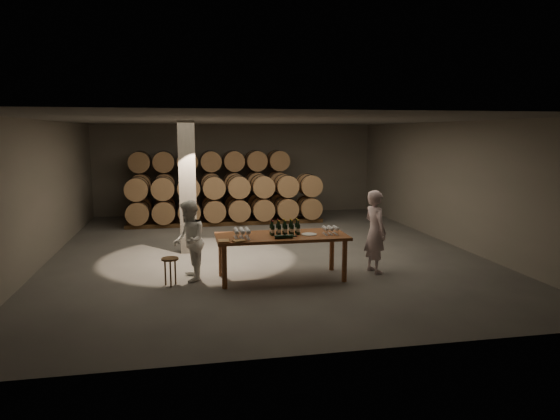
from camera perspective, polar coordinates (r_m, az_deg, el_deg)
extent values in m
plane|color=#514E4C|center=(12.54, -2.04, -4.62)|extent=(12.00, 12.00, 0.00)
plane|color=#605E59|center=(12.20, -2.13, 10.16)|extent=(12.00, 12.00, 0.00)
plane|color=slate|center=(18.20, -5.03, 4.66)|extent=(10.00, 0.00, 10.00)
plane|color=slate|center=(6.47, 6.20, -2.95)|extent=(10.00, 0.00, 10.00)
plane|color=slate|center=(12.51, -25.34, 1.95)|extent=(0.00, 12.00, 12.00)
plane|color=slate|center=(13.94, 18.70, 2.95)|extent=(0.00, 12.00, 12.00)
cube|color=slate|center=(12.32, -10.54, 2.56)|extent=(0.40, 0.40, 3.20)
cylinder|color=brown|center=(9.48, -6.37, -6.48)|extent=(0.10, 0.10, 0.84)
cylinder|color=brown|center=(9.94, 7.39, -5.78)|extent=(0.10, 0.10, 0.84)
cylinder|color=brown|center=(10.31, -6.76, -5.24)|extent=(0.10, 0.10, 0.84)
cylinder|color=brown|center=(10.73, 5.94, -4.66)|extent=(0.10, 0.10, 0.84)
cube|color=brown|center=(9.95, 0.18, -3.03)|extent=(2.60, 1.10, 0.06)
cube|color=#54341C|center=(17.21, -7.75, -0.80)|extent=(5.48, 0.10, 0.12)
cube|color=#54341C|center=(17.80, -7.87, -0.48)|extent=(5.48, 0.10, 0.12)
cylinder|color=#A17249|center=(17.48, -15.52, 0.47)|extent=(0.70, 0.95, 0.70)
cylinder|color=black|center=(17.22, -15.58, 0.35)|extent=(0.73, 0.04, 0.73)
cylinder|color=black|center=(17.74, -15.45, 0.59)|extent=(0.73, 0.04, 0.73)
cylinder|color=#A17249|center=(17.43, -12.96, 0.54)|extent=(0.70, 0.95, 0.70)
cylinder|color=black|center=(17.18, -12.99, 0.42)|extent=(0.73, 0.04, 0.73)
cylinder|color=black|center=(17.69, -12.94, 0.66)|extent=(0.73, 0.04, 0.73)
cylinder|color=#A17249|center=(17.42, -10.40, 0.62)|extent=(0.70, 0.95, 0.70)
cylinder|color=black|center=(17.17, -10.39, 0.50)|extent=(0.73, 0.04, 0.73)
cylinder|color=black|center=(17.68, -10.41, 0.74)|extent=(0.73, 0.04, 0.73)
cylinder|color=#A17249|center=(17.45, -7.84, 0.69)|extent=(0.70, 0.95, 0.70)
cylinder|color=black|center=(17.19, -7.79, 0.57)|extent=(0.73, 0.04, 0.73)
cylinder|color=black|center=(17.70, -7.89, 0.81)|extent=(0.73, 0.04, 0.73)
cylinder|color=#A17249|center=(17.51, -5.29, 0.77)|extent=(0.70, 0.95, 0.70)
cylinder|color=black|center=(17.25, -5.20, 0.65)|extent=(0.73, 0.04, 0.73)
cylinder|color=black|center=(17.76, -5.37, 0.88)|extent=(0.73, 0.04, 0.73)
cylinder|color=#A17249|center=(17.60, -2.76, 0.84)|extent=(0.70, 0.95, 0.70)
cylinder|color=black|center=(17.34, -2.64, 0.72)|extent=(0.73, 0.04, 0.73)
cylinder|color=black|center=(17.85, -2.88, 0.95)|extent=(0.73, 0.04, 0.73)
cylinder|color=#A17249|center=(17.73, -0.27, 0.91)|extent=(0.70, 0.95, 0.70)
cylinder|color=black|center=(17.47, -0.11, 0.79)|extent=(0.73, 0.04, 0.73)
cylinder|color=black|center=(17.98, -0.42, 1.02)|extent=(0.73, 0.04, 0.73)
cylinder|color=#A17249|center=(17.39, -15.62, 2.88)|extent=(0.70, 0.95, 0.70)
cylinder|color=black|center=(17.13, -15.69, 2.79)|extent=(0.73, 0.04, 0.73)
cylinder|color=black|center=(17.65, -15.55, 2.97)|extent=(0.73, 0.04, 0.73)
cylinder|color=#A17249|center=(17.35, -13.05, 2.96)|extent=(0.70, 0.95, 0.70)
cylinder|color=black|center=(17.09, -13.08, 2.88)|extent=(0.73, 0.04, 0.73)
cylinder|color=black|center=(17.60, -13.02, 3.05)|extent=(0.73, 0.04, 0.73)
cylinder|color=#A17249|center=(17.33, -10.47, 3.04)|extent=(0.70, 0.95, 0.70)
cylinder|color=black|center=(17.08, -10.46, 2.96)|extent=(0.73, 0.04, 0.73)
cylinder|color=black|center=(17.59, -10.48, 3.13)|extent=(0.73, 0.04, 0.73)
cylinder|color=#A17249|center=(17.36, -7.89, 3.11)|extent=(0.70, 0.95, 0.70)
cylinder|color=black|center=(17.10, -7.84, 3.03)|extent=(0.73, 0.04, 0.73)
cylinder|color=black|center=(17.62, -7.94, 3.20)|extent=(0.73, 0.04, 0.73)
cylinder|color=#A17249|center=(17.42, -5.32, 3.18)|extent=(0.70, 0.95, 0.70)
cylinder|color=black|center=(17.16, -5.24, 3.09)|extent=(0.73, 0.04, 0.73)
cylinder|color=black|center=(17.67, -5.41, 3.26)|extent=(0.73, 0.04, 0.73)
cylinder|color=#A17249|center=(17.51, -2.78, 3.24)|extent=(0.70, 0.95, 0.70)
cylinder|color=black|center=(17.25, -2.66, 3.15)|extent=(0.73, 0.04, 0.73)
cylinder|color=black|center=(17.77, -2.90, 3.32)|extent=(0.73, 0.04, 0.73)
cylinder|color=#A17249|center=(17.64, -0.27, 3.29)|extent=(0.70, 0.95, 0.70)
cylinder|color=black|center=(17.38, -0.11, 3.21)|extent=(0.73, 0.04, 0.73)
cylinder|color=black|center=(17.89, -0.42, 3.37)|extent=(0.73, 0.04, 0.73)
cylinder|color=#A17249|center=(17.33, -15.72, 5.31)|extent=(0.70, 0.95, 0.70)
cylinder|color=black|center=(17.08, -15.79, 5.26)|extent=(0.73, 0.04, 0.73)
cylinder|color=black|center=(17.59, -15.65, 5.36)|extent=(0.73, 0.04, 0.73)
cylinder|color=#A17249|center=(17.29, -13.13, 5.40)|extent=(0.70, 0.95, 0.70)
cylinder|color=black|center=(17.03, -13.16, 5.35)|extent=(0.73, 0.04, 0.73)
cylinder|color=black|center=(17.55, -13.10, 5.45)|extent=(0.73, 0.04, 0.73)
cylinder|color=#A17249|center=(17.28, -10.54, 5.48)|extent=(0.70, 0.95, 0.70)
cylinder|color=black|center=(17.02, -10.53, 5.44)|extent=(0.73, 0.04, 0.73)
cylinder|color=black|center=(17.54, -10.55, 5.53)|extent=(0.73, 0.04, 0.73)
cylinder|color=#A17249|center=(17.30, -7.94, 5.55)|extent=(0.70, 0.95, 0.70)
cylinder|color=black|center=(17.04, -7.89, 5.50)|extent=(0.73, 0.04, 0.73)
cylinder|color=black|center=(17.56, -7.99, 5.60)|extent=(0.73, 0.04, 0.73)
cylinder|color=#A17249|center=(17.36, -5.36, 5.61)|extent=(0.70, 0.95, 0.70)
cylinder|color=black|center=(17.10, -5.27, 5.56)|extent=(0.73, 0.04, 0.73)
cylinder|color=black|center=(17.62, -5.44, 5.65)|extent=(0.73, 0.04, 0.73)
cylinder|color=#A17249|center=(17.45, -2.80, 5.65)|extent=(0.70, 0.95, 0.70)
cylinder|color=black|center=(17.20, -2.67, 5.61)|extent=(0.73, 0.04, 0.73)
cylinder|color=black|center=(17.71, -2.92, 5.70)|extent=(0.73, 0.04, 0.73)
cylinder|color=#A17249|center=(17.58, -0.27, 5.69)|extent=(0.70, 0.95, 0.70)
cylinder|color=black|center=(17.33, -0.11, 5.64)|extent=(0.73, 0.04, 0.73)
cylinder|color=black|center=(17.84, -0.43, 5.73)|extent=(0.73, 0.04, 0.73)
cube|color=#54341C|center=(15.86, -6.05, -1.58)|extent=(6.26, 0.10, 0.12)
cube|color=#54341C|center=(16.45, -6.24, -1.21)|extent=(6.26, 0.10, 0.12)
cylinder|color=#A17249|center=(16.10, -15.90, -0.24)|extent=(0.70, 0.95, 0.70)
cylinder|color=black|center=(15.84, -15.97, -0.39)|extent=(0.73, 0.04, 0.73)
cylinder|color=black|center=(16.36, -15.82, -0.10)|extent=(0.73, 0.04, 0.73)
cylinder|color=#A17249|center=(16.05, -13.12, -0.16)|extent=(0.70, 0.95, 0.70)
cylinder|color=black|center=(15.79, -13.16, -0.31)|extent=(0.73, 0.04, 0.73)
cylinder|color=black|center=(16.31, -13.09, -0.02)|extent=(0.73, 0.04, 0.73)
cylinder|color=#A17249|center=(16.04, -10.34, -0.08)|extent=(0.70, 0.95, 0.70)
cylinder|color=black|center=(15.78, -10.33, -0.22)|extent=(0.73, 0.04, 0.73)
cylinder|color=black|center=(16.29, -10.35, 0.06)|extent=(0.73, 0.04, 0.73)
cylinder|color=#A17249|center=(16.06, -7.56, 0.00)|extent=(0.70, 0.95, 0.70)
cylinder|color=black|center=(15.81, -7.50, -0.14)|extent=(0.73, 0.04, 0.73)
cylinder|color=black|center=(16.32, -7.61, 0.14)|extent=(0.73, 0.04, 0.73)
cylinder|color=#A17249|center=(16.13, -4.79, 0.08)|extent=(0.70, 0.95, 0.70)
cylinder|color=black|center=(15.87, -4.69, -0.06)|extent=(0.73, 0.04, 0.73)
cylinder|color=black|center=(16.38, -4.89, 0.22)|extent=(0.73, 0.04, 0.73)
cylinder|color=#A17249|center=(16.23, -2.05, 0.16)|extent=(0.70, 0.95, 0.70)
cylinder|color=black|center=(15.97, -1.91, 0.02)|extent=(0.73, 0.04, 0.73)
cylinder|color=black|center=(16.48, -2.19, 0.30)|extent=(0.73, 0.04, 0.73)
cylinder|color=#A17249|center=(16.37, 0.65, 0.24)|extent=(0.70, 0.95, 0.70)
cylinder|color=black|center=(16.11, 0.83, 0.11)|extent=(0.73, 0.04, 0.73)
cylinder|color=black|center=(16.62, 0.47, 0.37)|extent=(0.73, 0.04, 0.73)
cylinder|color=#A17249|center=(16.54, 3.29, 0.32)|extent=(0.70, 0.95, 0.70)
cylinder|color=black|center=(16.29, 3.52, 0.18)|extent=(0.73, 0.04, 0.73)
cylinder|color=black|center=(16.79, 3.08, 0.45)|extent=(0.73, 0.04, 0.73)
cylinder|color=#A17249|center=(16.00, -16.01, 2.37)|extent=(0.70, 0.95, 0.70)
cylinder|color=black|center=(15.75, -16.09, 2.27)|extent=(0.73, 0.04, 0.73)
cylinder|color=black|center=(16.26, -15.93, 2.48)|extent=(0.73, 0.04, 0.73)
cylinder|color=#A17249|center=(15.95, -13.22, 2.46)|extent=(0.70, 0.95, 0.70)
cylinder|color=black|center=(15.70, -13.25, 2.36)|extent=(0.73, 0.04, 0.73)
cylinder|color=black|center=(16.21, -13.18, 2.56)|extent=(0.73, 0.04, 0.73)
cylinder|color=#A17249|center=(15.94, -10.41, 2.55)|extent=(0.70, 0.95, 0.70)
cylinder|color=black|center=(15.68, -10.40, 2.45)|extent=(0.73, 0.04, 0.73)
cylinder|color=black|center=(16.20, -10.42, 2.65)|extent=(0.73, 0.04, 0.73)
cylinder|color=#A17249|center=(15.97, -7.61, 2.63)|extent=(0.70, 0.95, 0.70)
cylinder|color=black|center=(15.71, -7.55, 2.53)|extent=(0.73, 0.04, 0.73)
cylinder|color=black|center=(16.23, -7.67, 2.72)|extent=(0.73, 0.04, 0.73)
cylinder|color=#A17249|center=(16.03, -4.82, 2.70)|extent=(0.70, 0.95, 0.70)
cylinder|color=black|center=(15.78, -4.72, 2.60)|extent=(0.73, 0.04, 0.73)
cylinder|color=black|center=(16.29, -4.92, 2.79)|extent=(0.73, 0.04, 0.73)
cylinder|color=#A17249|center=(16.13, -2.07, 2.76)|extent=(0.70, 0.95, 0.70)
cylinder|color=black|center=(15.88, -1.92, 2.66)|extent=(0.73, 0.04, 0.73)
cylinder|color=black|center=(16.39, -2.21, 2.86)|extent=(0.73, 0.04, 0.73)
cylinder|color=#A17249|center=(16.27, 0.65, 2.82)|extent=(0.70, 0.95, 0.70)
cylinder|color=black|center=(16.02, 0.84, 2.72)|extent=(0.73, 0.04, 0.73)
cylinder|color=black|center=(16.53, 0.47, 2.91)|extent=(0.73, 0.04, 0.73)
cylinder|color=#A17249|center=(16.45, 3.32, 2.87)|extent=(0.70, 0.95, 0.70)
cylinder|color=black|center=(16.20, 3.54, 2.77)|extent=(0.73, 0.04, 0.73)
cylinder|color=black|center=(16.70, 3.10, 2.96)|extent=(0.73, 0.04, 0.73)
cylinder|color=black|center=(9.84, -0.84, -2.37)|extent=(0.07, 0.07, 0.21)
cylinder|color=silver|center=(9.85, -0.84, -2.43)|extent=(0.08, 0.08, 0.07)
cylinder|color=black|center=(9.82, -0.84, -1.55)|extent=(0.03, 0.03, 0.08)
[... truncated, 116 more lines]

